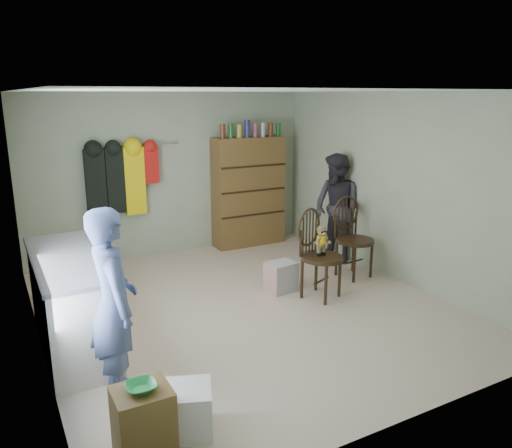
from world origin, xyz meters
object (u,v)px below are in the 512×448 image
counter (71,302)px  chair_far (352,234)px  dresser (249,191)px  chair_front (318,249)px

counter → chair_far: chair_far is taller
counter → chair_far: size_ratio=1.67×
counter → dresser: dresser is taller
counter → chair_front: bearing=-2.6°
counter → dresser: size_ratio=0.90×
chair_far → chair_front: bearing=-161.2°
chair_far → dresser: dresser is taller
counter → dresser: bearing=35.7°
chair_front → chair_far: (0.85, 0.40, -0.02)m
counter → chair_front: 2.90m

